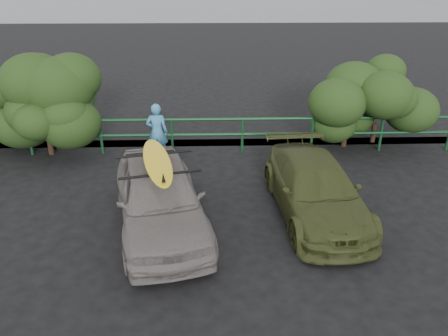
% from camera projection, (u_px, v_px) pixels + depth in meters
% --- Properties ---
extents(ground, '(80.00, 80.00, 0.00)m').
position_uv_depth(ground, '(206.00, 255.00, 8.05)').
color(ground, black).
extents(ocean, '(200.00, 200.00, 0.00)m').
position_uv_depth(ocean, '(209.00, 8.00, 62.73)').
color(ocean, '#535B66').
rests_on(ocean, ground).
extents(guardrail, '(14.00, 0.08, 1.04)m').
position_uv_depth(guardrail, '(207.00, 136.00, 12.39)').
color(guardrail, '#134321').
rests_on(guardrail, ground).
extents(shrub_left, '(3.20, 2.40, 2.55)m').
position_uv_depth(shrub_left, '(37.00, 107.00, 12.31)').
color(shrub_left, '#264017').
rests_on(shrub_left, ground).
extents(shrub_right, '(3.20, 2.40, 2.38)m').
position_uv_depth(shrub_right, '(378.00, 106.00, 12.71)').
color(shrub_right, '#264017').
rests_on(shrub_right, ground).
extents(sedan, '(2.51, 4.36, 1.40)m').
position_uv_depth(sedan, '(160.00, 197.00, 8.63)').
color(sedan, slate).
rests_on(sedan, ground).
extents(olive_vehicle, '(1.93, 4.15, 1.17)m').
position_uv_depth(olive_vehicle, '(315.00, 189.00, 9.21)').
color(olive_vehicle, '#3B431D').
rests_on(olive_vehicle, ground).
extents(man, '(0.58, 0.38, 1.59)m').
position_uv_depth(man, '(157.00, 132.00, 11.84)').
color(man, '#3F8FBD').
rests_on(man, ground).
extents(roof_rack, '(1.69, 1.35, 0.05)m').
position_uv_depth(roof_rack, '(157.00, 164.00, 8.33)').
color(roof_rack, black).
rests_on(roof_rack, sedan).
extents(surfboard, '(1.02, 2.46, 0.07)m').
position_uv_depth(surfboard, '(157.00, 161.00, 8.31)').
color(surfboard, yellow).
rests_on(surfboard, roof_rack).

